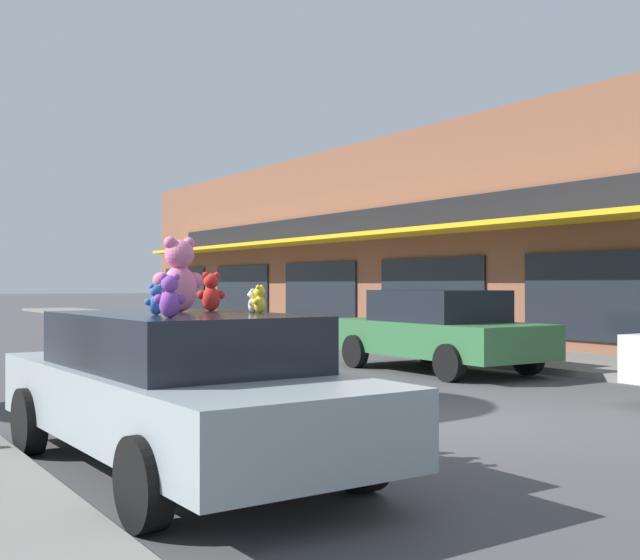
{
  "coord_description": "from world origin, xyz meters",
  "views": [
    {
      "loc": [
        -6.59,
        -7.34,
        1.67
      ],
      "look_at": [
        0.0,
        2.88,
        1.73
      ],
      "focal_mm": 45.0,
      "sensor_mm": 36.0,
      "label": 1
    }
  ],
  "objects_px": {
    "teddy_bear_red": "(211,292)",
    "teddy_bear_yellow": "(260,299)",
    "teddy_bear_cream": "(253,301)",
    "plush_art_car": "(178,386)",
    "teddy_bear_blue": "(156,300)",
    "teddy_bear_purple": "(170,296)",
    "parked_car_far_center": "(438,329)",
    "teddy_bear_giant": "(179,276)"
  },
  "relations": [
    {
      "from": "plush_art_car",
      "to": "parked_car_far_center",
      "type": "distance_m",
      "value": 8.92
    },
    {
      "from": "teddy_bear_cream",
      "to": "teddy_bear_red",
      "type": "bearing_deg",
      "value": -129.81
    },
    {
      "from": "teddy_bear_red",
      "to": "teddy_bear_blue",
      "type": "relative_size",
      "value": 1.44
    },
    {
      "from": "plush_art_car",
      "to": "teddy_bear_purple",
      "type": "xyz_separation_m",
      "value": [
        -0.41,
        -0.79,
        0.82
      ]
    },
    {
      "from": "teddy_bear_red",
      "to": "teddy_bear_cream",
      "type": "distance_m",
      "value": 0.63
    },
    {
      "from": "teddy_bear_cream",
      "to": "teddy_bear_yellow",
      "type": "height_order",
      "value": "teddy_bear_yellow"
    },
    {
      "from": "teddy_bear_red",
      "to": "teddy_bear_purple",
      "type": "xyz_separation_m",
      "value": [
        -0.94,
        -1.25,
        -0.02
      ]
    },
    {
      "from": "teddy_bear_giant",
      "to": "parked_car_far_center",
      "type": "bearing_deg",
      "value": -153.27
    },
    {
      "from": "teddy_bear_blue",
      "to": "parked_car_far_center",
      "type": "relative_size",
      "value": 0.06
    },
    {
      "from": "teddy_bear_giant",
      "to": "teddy_bear_blue",
      "type": "xyz_separation_m",
      "value": [
        -0.42,
        -0.5,
        -0.21
      ]
    },
    {
      "from": "teddy_bear_giant",
      "to": "teddy_bear_blue",
      "type": "distance_m",
      "value": 0.69
    },
    {
      "from": "teddy_bear_red",
      "to": "parked_car_far_center",
      "type": "height_order",
      "value": "teddy_bear_red"
    },
    {
      "from": "teddy_bear_cream",
      "to": "teddy_bear_purple",
      "type": "height_order",
      "value": "teddy_bear_purple"
    },
    {
      "from": "teddy_bear_giant",
      "to": "teddy_bear_red",
      "type": "relative_size",
      "value": 1.85
    },
    {
      "from": "teddy_bear_giant",
      "to": "teddy_bear_purple",
      "type": "relative_size",
      "value": 2.03
    },
    {
      "from": "teddy_bear_cream",
      "to": "teddy_bear_blue",
      "type": "xyz_separation_m",
      "value": [
        -0.94,
        -0.0,
        0.02
      ]
    },
    {
      "from": "teddy_bear_giant",
      "to": "teddy_bear_red",
      "type": "height_order",
      "value": "teddy_bear_giant"
    },
    {
      "from": "teddy_bear_red",
      "to": "teddy_bear_yellow",
      "type": "bearing_deg",
      "value": 123.1
    },
    {
      "from": "teddy_bear_red",
      "to": "teddy_bear_purple",
      "type": "relative_size",
      "value": 1.1
    },
    {
      "from": "teddy_bear_purple",
      "to": "teddy_bear_red",
      "type": "bearing_deg",
      "value": -101.46
    },
    {
      "from": "teddy_bear_red",
      "to": "teddy_bear_giant",
      "type": "bearing_deg",
      "value": 39.78
    },
    {
      "from": "teddy_bear_blue",
      "to": "teddy_bear_purple",
      "type": "distance_m",
      "value": 0.65
    },
    {
      "from": "teddy_bear_red",
      "to": "teddy_bear_blue",
      "type": "height_order",
      "value": "teddy_bear_red"
    },
    {
      "from": "teddy_bear_giant",
      "to": "teddy_bear_purple",
      "type": "distance_m",
      "value": 1.27
    },
    {
      "from": "teddy_bear_cream",
      "to": "teddy_bear_yellow",
      "type": "bearing_deg",
      "value": 42.52
    },
    {
      "from": "teddy_bear_yellow",
      "to": "teddy_bear_cream",
      "type": "bearing_deg",
      "value": -123.41
    },
    {
      "from": "teddy_bear_red",
      "to": "teddy_bear_yellow",
      "type": "relative_size",
      "value": 1.49
    },
    {
      "from": "plush_art_car",
      "to": "teddy_bear_giant",
      "type": "bearing_deg",
      "value": 64.72
    },
    {
      "from": "teddy_bear_purple",
      "to": "parked_car_far_center",
      "type": "distance_m",
      "value": 9.74
    },
    {
      "from": "teddy_bear_red",
      "to": "teddy_bear_blue",
      "type": "bearing_deg",
      "value": 59.68
    },
    {
      "from": "teddy_bear_cream",
      "to": "teddy_bear_yellow",
      "type": "distance_m",
      "value": 0.12
    },
    {
      "from": "teddy_bear_blue",
      "to": "teddy_bear_yellow",
      "type": "relative_size",
      "value": 1.04
    },
    {
      "from": "teddy_bear_red",
      "to": "teddy_bear_yellow",
      "type": "distance_m",
      "value": 0.75
    },
    {
      "from": "plush_art_car",
      "to": "teddy_bear_giant",
      "type": "xyz_separation_m",
      "value": [
        0.15,
        0.34,
        0.99
      ]
    },
    {
      "from": "teddy_bear_giant",
      "to": "teddy_bear_cream",
      "type": "xyz_separation_m",
      "value": [
        0.52,
        -0.49,
        -0.23
      ]
    },
    {
      "from": "plush_art_car",
      "to": "teddy_bear_purple",
      "type": "distance_m",
      "value": 1.21
    },
    {
      "from": "teddy_bear_red",
      "to": "teddy_bear_purple",
      "type": "height_order",
      "value": "teddy_bear_red"
    },
    {
      "from": "teddy_bear_giant",
      "to": "parked_car_far_center",
      "type": "height_order",
      "value": "teddy_bear_giant"
    },
    {
      "from": "plush_art_car",
      "to": "teddy_bear_blue",
      "type": "bearing_deg",
      "value": -151.04
    },
    {
      "from": "teddy_bear_giant",
      "to": "teddy_bear_blue",
      "type": "relative_size",
      "value": 2.66
    },
    {
      "from": "plush_art_car",
      "to": "teddy_bear_yellow",
      "type": "height_order",
      "value": "teddy_bear_yellow"
    },
    {
      "from": "teddy_bear_blue",
      "to": "teddy_bear_purple",
      "type": "height_order",
      "value": "teddy_bear_purple"
    }
  ]
}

